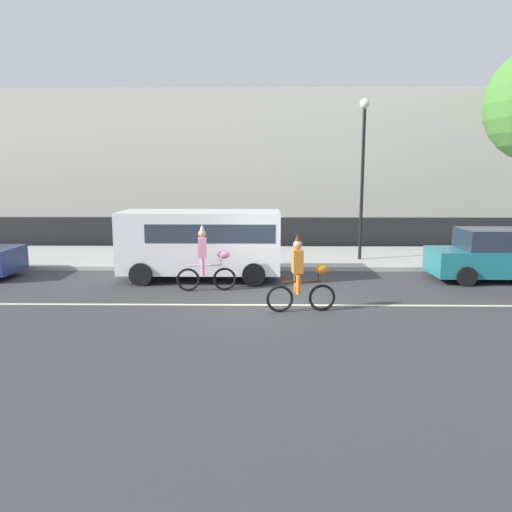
{
  "coord_description": "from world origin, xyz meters",
  "views": [
    {
      "loc": [
        -0.23,
        -12.97,
        3.35
      ],
      "look_at": [
        -0.43,
        1.2,
        1.0
      ],
      "focal_mm": 35.0,
      "sensor_mm": 36.0,
      "label": 1
    }
  ],
  "objects_px": {
    "parked_car_teal": "(496,256)",
    "street_lamp_post": "(363,156)",
    "parade_cyclist_orange": "(302,278)",
    "parade_cyclist_pink": "(207,262)",
    "parked_van_white": "(203,239)"
  },
  "relations": [
    {
      "from": "parked_car_teal",
      "to": "street_lamp_post",
      "type": "height_order",
      "value": "street_lamp_post"
    },
    {
      "from": "parade_cyclist_orange",
      "to": "street_lamp_post",
      "type": "height_order",
      "value": "street_lamp_post"
    },
    {
      "from": "parade_cyclist_pink",
      "to": "parked_van_white",
      "type": "xyz_separation_m",
      "value": [
        -0.29,
        1.62,
        0.44
      ]
    },
    {
      "from": "parked_car_teal",
      "to": "street_lamp_post",
      "type": "xyz_separation_m",
      "value": [
        -3.7,
        3.05,
        3.21
      ]
    },
    {
      "from": "parade_cyclist_pink",
      "to": "parade_cyclist_orange",
      "type": "distance_m",
      "value": 3.36
    },
    {
      "from": "parked_van_white",
      "to": "parade_cyclist_orange",
      "type": "bearing_deg",
      "value": -53.03
    },
    {
      "from": "parade_cyclist_pink",
      "to": "parade_cyclist_orange",
      "type": "xyz_separation_m",
      "value": [
        2.57,
        -2.17,
        0.0
      ]
    },
    {
      "from": "parked_van_white",
      "to": "street_lamp_post",
      "type": "relative_size",
      "value": 0.85
    },
    {
      "from": "parked_van_white",
      "to": "street_lamp_post",
      "type": "distance_m",
      "value": 6.86
    },
    {
      "from": "parked_van_white",
      "to": "parked_car_teal",
      "type": "distance_m",
      "value": 9.27
    },
    {
      "from": "parade_cyclist_pink",
      "to": "street_lamp_post",
      "type": "distance_m",
      "value": 7.66
    },
    {
      "from": "parade_cyclist_pink",
      "to": "parked_van_white",
      "type": "distance_m",
      "value": 1.71
    },
    {
      "from": "parade_cyclist_pink",
      "to": "parked_van_white",
      "type": "relative_size",
      "value": 0.38
    },
    {
      "from": "parade_cyclist_orange",
      "to": "parked_van_white",
      "type": "distance_m",
      "value": 4.76
    },
    {
      "from": "parade_cyclist_orange",
      "to": "parked_van_white",
      "type": "relative_size",
      "value": 0.38
    }
  ]
}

